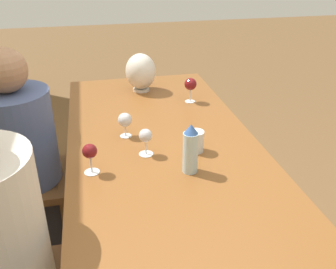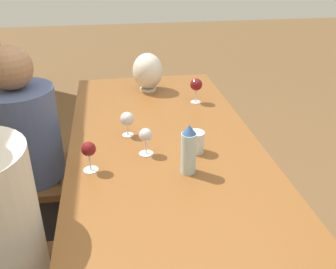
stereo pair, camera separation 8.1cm
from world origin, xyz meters
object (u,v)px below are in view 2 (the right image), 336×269
wine_glass_1 (146,136)px  wine_glass_3 (196,85)px  wine_glass_0 (127,119)px  chair_far (18,172)px  wine_glass_2 (89,150)px  person_far (30,149)px  water_tumbler (196,142)px  vase (147,71)px  water_bottle (189,150)px

wine_glass_1 → wine_glass_3: (0.57, -0.36, 0.02)m
wine_glass_0 → chair_far: 0.71m
wine_glass_0 → wine_glass_3: size_ratio=0.84×
wine_glass_0 → wine_glass_1: (-0.20, -0.07, 0.00)m
wine_glass_1 → wine_glass_2: bearing=112.3°
chair_far → wine_glass_1: bearing=-116.7°
wine_glass_2 → person_far: (0.44, 0.34, -0.21)m
water_tumbler → wine_glass_2: (-0.08, 0.48, 0.05)m
wine_glass_1 → vase: bearing=-6.6°
water_tumbler → wine_glass_0: bearing=54.2°
wine_glass_1 → wine_glass_2: wine_glass_2 is taller
vase → wine_glass_1: size_ratio=1.90×
wine_glass_2 → chair_far: bearing=44.0°
vase → person_far: (-0.49, 0.69, -0.24)m
person_far → chair_far: bearing=90.0°
water_tumbler → wine_glass_3: wine_glass_3 is taller
wine_glass_0 → wine_glass_1: size_ratio=0.98×
water_bottle → wine_glass_0: (0.38, 0.23, -0.02)m
vase → wine_glass_2: (-0.93, 0.34, -0.03)m
water_tumbler → water_bottle: bearing=156.5°
water_bottle → wine_glass_1: water_bottle is taller
water_tumbler → wine_glass_1: bearing=85.4°
wine_glass_0 → person_far: person_far is taller
water_tumbler → person_far: (0.36, 0.82, -0.17)m
vase → wine_glass_3: bearing=-133.6°
vase → wine_glass_0: bearing=165.0°
wine_glass_0 → wine_glass_1: wine_glass_1 is taller
vase → wine_glass_2: size_ratio=1.80×
wine_glass_2 → person_far: bearing=37.9°
vase → wine_glass_3: size_ratio=1.62×
water_tumbler → wine_glass_2: wine_glass_2 is taller
water_tumbler → wine_glass_0: 0.37m
chair_far → water_tumbler: bearing=-111.6°
water_bottle → chair_far: water_bottle is taller
wine_glass_3 → wine_glass_1: bearing=147.6°
wine_glass_3 → person_far: 1.01m
wine_glass_0 → wine_glass_1: bearing=-160.2°
chair_far → wine_glass_2: bearing=-136.0°
wine_glass_1 → chair_far: (0.34, 0.68, -0.34)m
wine_glass_3 → person_far: size_ratio=0.13×
wine_glass_3 → chair_far: 1.13m
wine_glass_1 → water_bottle: bearing=-138.1°
wine_glass_1 → chair_far: 0.83m
water_bottle → wine_glass_1: bearing=41.9°
vase → chair_far: bearing=122.1°
wine_glass_2 → wine_glass_3: bearing=-42.3°
wine_glass_3 → chair_far: bearing=102.5°
water_tumbler → vase: bearing=9.1°
vase → wine_glass_3: vase is taller
wine_glass_0 → wine_glass_3: 0.57m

